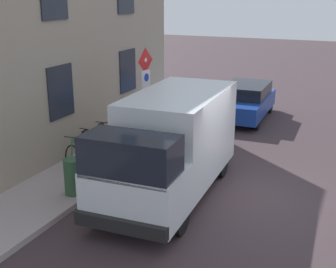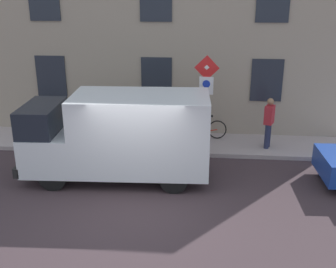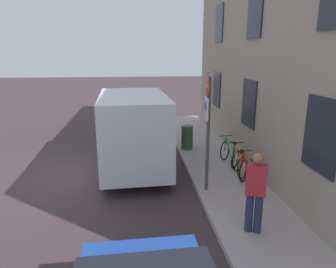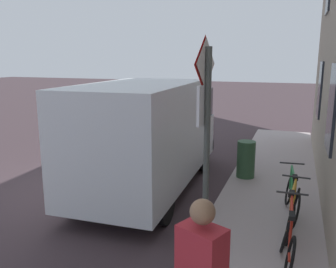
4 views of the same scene
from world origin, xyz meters
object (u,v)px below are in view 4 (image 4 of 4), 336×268
delivery_van (149,134)px  litter_bin (246,159)px  bicycle_red (290,239)px  bicycle_orange (291,215)px  bicycle_green (292,197)px  sign_post_stacked (205,117)px

delivery_van → litter_bin: bearing=-60.9°
bicycle_red → bicycle_orange: bearing=-1.2°
bicycle_orange → bicycle_green: bearing=4.7°
bicycle_green → bicycle_orange: bearing=174.5°
delivery_van → litter_bin: (2.05, 1.26, -0.74)m
bicycle_orange → litter_bin: 2.97m
sign_post_stacked → delivery_van: (-1.91, 2.41, -0.87)m
sign_post_stacked → litter_bin: sign_post_stacked is taller
delivery_van → bicycle_green: (3.16, -0.68, -0.82)m
sign_post_stacked → bicycle_red: sign_post_stacked is taller
bicycle_green → litter_bin: bearing=24.2°
delivery_van → bicycle_orange: 3.59m
bicycle_red → litter_bin: litter_bin is taller
bicycle_red → bicycle_green: bearing=-1.1°
bicycle_orange → bicycle_red: bearing=-175.4°
litter_bin → delivery_van: bearing=-148.5°
sign_post_stacked → delivery_van: 3.19m
sign_post_stacked → bicycle_red: bearing=4.1°
delivery_van → bicycle_green: bearing=-104.6°
sign_post_stacked → bicycle_red: (1.25, 0.09, -1.69)m
bicycle_red → bicycle_orange: (0.00, 0.82, 0.00)m
sign_post_stacked → bicycle_orange: sign_post_stacked is taller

